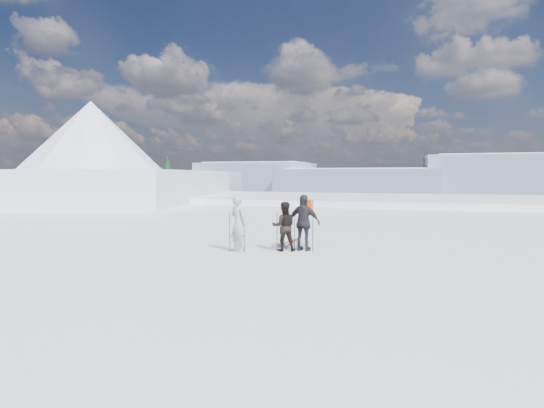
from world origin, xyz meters
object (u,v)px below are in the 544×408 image
(skis_loose, at_px, (293,241))
(skier_dark, at_px, (284,226))
(skier_grey, at_px, (238,223))
(skier_pack, at_px, (304,223))

(skis_loose, bearing_deg, skier_dark, -84.30)
(skier_grey, bearing_deg, skis_loose, -83.96)
(skier_dark, height_order, skier_pack, skier_pack)
(skier_pack, bearing_deg, skier_dark, 26.79)
(skier_grey, distance_m, skis_loose, 3.11)
(skier_dark, relative_size, skier_pack, 0.87)
(skier_dark, relative_size, skis_loose, 1.00)
(skier_grey, bearing_deg, skier_pack, -127.55)
(skier_dark, bearing_deg, skis_loose, -103.13)
(skier_grey, height_order, skis_loose, skier_grey)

